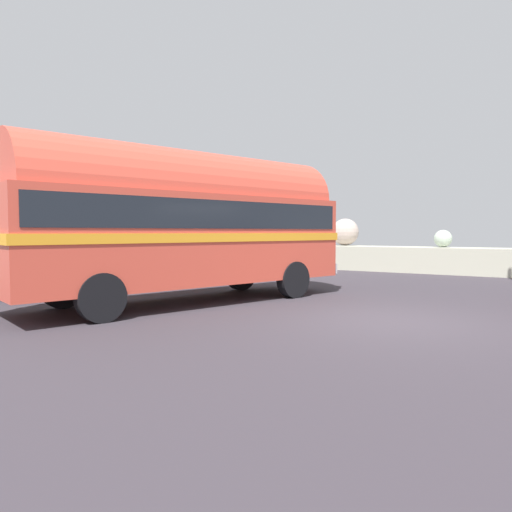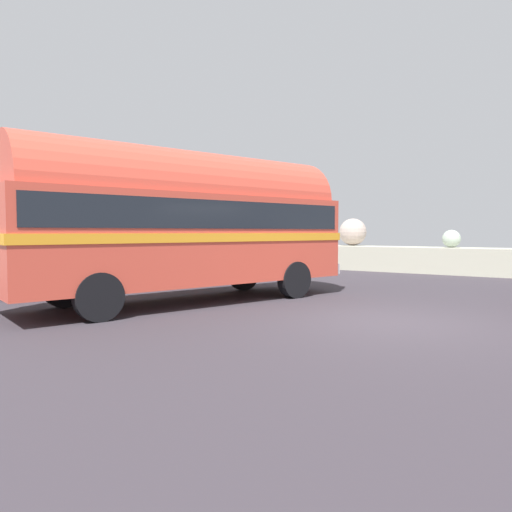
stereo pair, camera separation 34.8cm
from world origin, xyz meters
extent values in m
cube|color=#363038|center=(0.00, 0.00, 0.01)|extent=(32.00, 26.00, 0.02)
cube|color=#B6B59F|center=(0.00, 11.80, 0.55)|extent=(31.36, 1.80, 1.10)
sphere|color=#A5C195|center=(-12.01, 11.86, 1.60)|extent=(1.01, 1.01, 1.01)
sphere|color=#BDB398|center=(-8.91, 11.70, 1.51)|extent=(0.83, 0.83, 0.83)
sphere|color=#BBA79B|center=(-5.89, 12.34, 1.74)|extent=(1.29, 1.29, 1.29)
sphere|color=#ADBEAB|center=(-1.35, 11.95, 1.47)|extent=(0.74, 0.74, 0.74)
cylinder|color=black|center=(-5.22, 2.47, 0.50)|extent=(0.55, 1.00, 0.96)
cylinder|color=black|center=(-3.11, 1.84, 0.50)|extent=(0.55, 1.00, 0.96)
cylinder|color=black|center=(-6.73, -2.51, 0.50)|extent=(0.55, 1.00, 0.96)
cylinder|color=black|center=(-4.61, -3.15, 0.50)|extent=(0.55, 1.00, 0.96)
cube|color=#D24937|center=(-4.92, -0.34, 1.57)|extent=(4.72, 8.74, 2.10)
cylinder|color=#D24937|center=(-4.92, -0.34, 2.62)|extent=(4.43, 8.36, 2.20)
cube|color=orange|center=(-4.92, -0.34, 1.63)|extent=(4.79, 8.83, 0.20)
cube|color=black|center=(-4.92, -0.34, 2.15)|extent=(4.66, 8.42, 0.64)
cube|color=silver|center=(-3.69, 3.75, 0.70)|extent=(2.23, 0.81, 0.28)
cylinder|color=black|center=(-8.95, 3.38, 0.50)|extent=(0.61, 1.00, 0.96)
cylinder|color=black|center=(-6.90, 2.56, 0.50)|extent=(0.61, 1.00, 0.96)
cylinder|color=black|center=(-10.87, -1.47, 0.50)|extent=(0.61, 1.00, 0.96)
cylinder|color=black|center=(-8.82, -2.28, 0.50)|extent=(0.61, 1.00, 0.96)
cube|color=silver|center=(-8.89, 0.55, 1.57)|extent=(5.32, 8.69, 2.10)
cylinder|color=silver|center=(-8.89, 0.55, 2.62)|extent=(5.01, 8.31, 2.20)
cube|color=orange|center=(-8.89, 0.55, 1.63)|extent=(5.40, 8.79, 0.20)
cube|color=black|center=(-8.89, 0.55, 2.15)|extent=(5.23, 8.39, 0.64)
cube|color=silver|center=(-7.31, 4.52, 0.70)|extent=(2.18, 0.99, 0.28)
camera|label=1|loc=(2.71, -9.09, 1.76)|focal=33.06mm
camera|label=2|loc=(3.00, -8.90, 1.76)|focal=33.06mm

